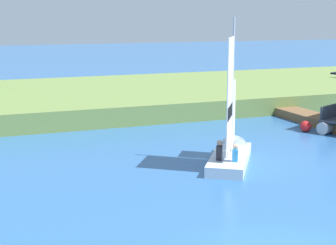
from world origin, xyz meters
name	(u,v)px	position (x,y,z in m)	size (l,w,h in m)	color
shore_bank	(75,98)	(0.00, 23.46, 0.52)	(80.00, 14.59, 1.05)	olive
wooden_dock	(315,119)	(10.75, 13.43, 0.23)	(1.46, 6.48, 0.46)	brown
sailboat	(232,149)	(3.23, 8.69, 0.42)	(3.62, 4.52, 5.94)	silver
channel_buoy	(306,126)	(9.05, 11.91, 0.28)	(0.55, 0.55, 0.55)	red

